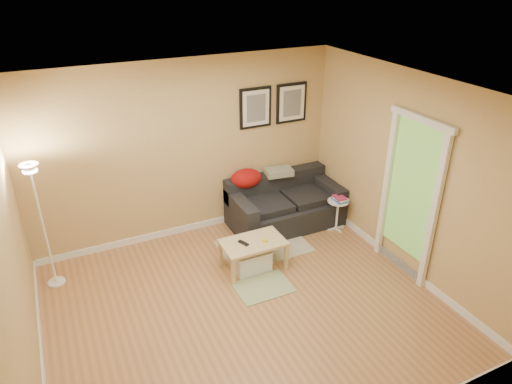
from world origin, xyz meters
TOP-DOWN VIEW (x-y plane):
  - floor at (0.00, 0.00)m, footprint 4.50×4.50m
  - ceiling at (0.00, 0.00)m, footprint 4.50×4.50m
  - wall_back at (0.00, 2.00)m, footprint 4.50×0.00m
  - wall_front at (0.00, -2.00)m, footprint 4.50×0.00m
  - wall_left at (-2.25, 0.00)m, footprint 0.00×4.00m
  - wall_right at (2.25, 0.00)m, footprint 0.00×4.00m
  - baseboard_back at (0.00, 1.99)m, footprint 4.50×0.02m
  - baseboard_left at (-2.24, 0.00)m, footprint 0.02×4.00m
  - baseboard_right at (2.24, 0.00)m, footprint 0.02×4.00m
  - sofa at (1.38, 1.53)m, footprint 1.70×0.90m
  - red_throw at (0.85, 1.83)m, footprint 0.48×0.36m
  - plaid_throw at (1.40, 1.80)m, footprint 0.45×0.32m
  - framed_print_left at (1.08, 1.98)m, footprint 0.50×0.04m
  - framed_print_right at (1.68, 1.98)m, footprint 0.50×0.04m
  - area_rug at (0.79, 1.09)m, footprint 1.25×0.85m
  - green_runner at (0.37, 0.24)m, footprint 0.70×0.50m
  - coffee_table at (0.43, 0.69)m, footprint 0.87×0.57m
  - remote_control at (0.30, 0.70)m, footprint 0.11×0.17m
  - tape_roll at (0.58, 0.63)m, footprint 0.07×0.07m
  - storage_bin at (0.39, 0.68)m, footprint 0.49×0.36m
  - side_table at (2.02, 1.05)m, footprint 0.32×0.32m
  - book_stack at (2.04, 1.04)m, footprint 0.24×0.27m
  - floor_lamp at (-2.00, 1.48)m, footprint 0.22×0.22m
  - doorway at (2.20, -0.15)m, footprint 0.12×1.01m

SIDE VIEW (x-z plane):
  - floor at x=0.00m, z-range 0.00..0.00m
  - area_rug at x=0.79m, z-range 0.00..0.01m
  - green_runner at x=0.37m, z-range 0.00..0.01m
  - baseboard_back at x=0.00m, z-range 0.00..0.10m
  - baseboard_left at x=-2.24m, z-range 0.00..0.10m
  - baseboard_right at x=2.24m, z-range 0.00..0.10m
  - storage_bin at x=0.39m, z-range 0.00..0.30m
  - coffee_table at x=0.43m, z-range 0.00..0.42m
  - side_table at x=2.02m, z-range 0.00..0.49m
  - sofa at x=1.38m, z-range 0.00..0.75m
  - remote_control at x=0.30m, z-range 0.42..0.44m
  - tape_roll at x=0.58m, z-range 0.42..0.45m
  - book_stack at x=2.04m, z-range 0.49..0.56m
  - red_throw at x=0.85m, z-range 0.63..0.91m
  - plaid_throw at x=1.40m, z-range 0.73..0.83m
  - floor_lamp at x=-2.00m, z-range -0.05..1.63m
  - doorway at x=2.20m, z-range -0.04..2.09m
  - wall_back at x=0.00m, z-range -0.95..3.55m
  - wall_front at x=0.00m, z-range -0.95..3.55m
  - wall_left at x=-2.25m, z-range -0.70..3.30m
  - wall_right at x=2.25m, z-range -0.70..3.30m
  - framed_print_left at x=1.08m, z-range 1.50..2.10m
  - framed_print_right at x=1.68m, z-range 1.50..2.10m
  - ceiling at x=0.00m, z-range 2.60..2.60m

